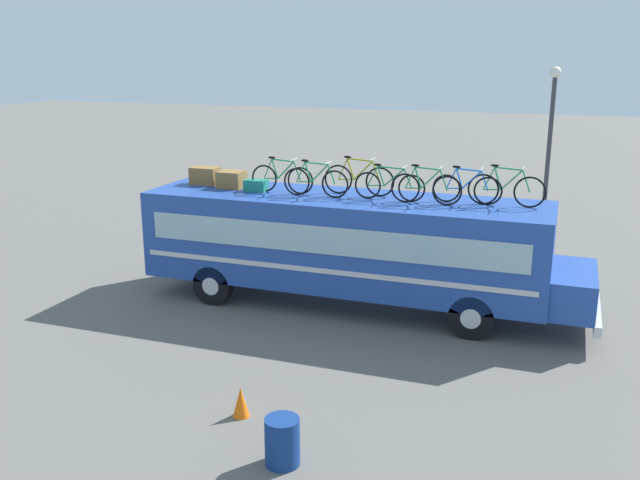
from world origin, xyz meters
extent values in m
plane|color=#605E59|center=(0.00, 0.00, 0.00)|extent=(120.00, 120.00, 0.00)
cube|color=#23479E|center=(0.00, 0.00, 1.69)|extent=(9.97, 2.55, 2.18)
cube|color=#23479E|center=(5.47, 0.00, 1.04)|extent=(0.97, 2.35, 0.88)
cube|color=#99B7C6|center=(0.00, -1.29, 2.00)|extent=(9.17, 0.04, 0.66)
cube|color=#99B7C6|center=(0.00, 1.29, 2.00)|extent=(9.17, 0.04, 0.66)
cube|color=silver|center=(0.00, -1.29, 1.25)|extent=(9.57, 0.03, 0.12)
cube|color=silver|center=(0.00, 1.29, 1.25)|extent=(9.57, 0.03, 0.12)
cube|color=silver|center=(6.02, 0.00, 0.52)|extent=(0.16, 2.43, 0.24)
cylinder|color=black|center=(3.39, -1.14, 0.51)|extent=(1.01, 0.28, 1.01)
cylinder|color=silver|center=(3.39, -1.14, 0.51)|extent=(0.46, 0.30, 0.46)
cylinder|color=black|center=(3.39, 1.14, 0.51)|extent=(1.01, 0.28, 1.01)
cylinder|color=silver|center=(3.39, 1.14, 0.51)|extent=(0.46, 0.30, 0.46)
cylinder|color=black|center=(-3.09, -1.14, 0.51)|extent=(1.01, 0.28, 1.01)
cylinder|color=silver|center=(-3.09, -1.14, 0.51)|extent=(0.46, 0.30, 0.46)
cylinder|color=black|center=(-3.09, 1.14, 0.51)|extent=(1.01, 0.28, 1.01)
cylinder|color=silver|center=(-3.09, 1.14, 0.51)|extent=(0.46, 0.30, 0.46)
cube|color=olive|center=(-4.02, 0.36, 3.01)|extent=(0.74, 0.49, 0.46)
cube|color=olive|center=(-3.13, 0.15, 3.00)|extent=(0.65, 0.56, 0.43)
cube|color=#1E7F66|center=(-2.33, -0.06, 2.92)|extent=(0.57, 0.35, 0.29)
torus|color=black|center=(-2.09, -0.06, 3.12)|extent=(0.69, 0.04, 0.69)
torus|color=black|center=(-1.11, -0.06, 3.12)|extent=(0.69, 0.04, 0.69)
cylinder|color=green|center=(-1.80, -0.06, 3.38)|extent=(0.19, 0.04, 0.49)
cylinder|color=green|center=(-1.50, -0.06, 3.37)|extent=(0.46, 0.04, 0.47)
cylinder|color=green|center=(-1.58, -0.06, 3.61)|extent=(0.59, 0.04, 0.07)
cylinder|color=green|center=(-1.91, -0.06, 3.13)|extent=(0.37, 0.03, 0.05)
cylinder|color=green|center=(-1.98, -0.06, 3.37)|extent=(0.24, 0.03, 0.51)
cylinder|color=green|center=(-1.20, -0.06, 3.36)|extent=(0.21, 0.03, 0.48)
cylinder|color=silver|center=(-1.29, -0.06, 3.64)|extent=(0.03, 0.44, 0.03)
ellipsoid|color=black|center=(-1.88, -0.06, 3.66)|extent=(0.20, 0.08, 0.06)
torus|color=black|center=(-1.15, -0.22, 3.12)|extent=(0.68, 0.04, 0.68)
torus|color=black|center=(-0.15, -0.22, 3.12)|extent=(0.68, 0.04, 0.68)
cylinder|color=green|center=(-0.85, -0.22, 3.38)|extent=(0.19, 0.04, 0.49)
cylinder|color=green|center=(-0.55, -0.22, 3.36)|extent=(0.46, 0.04, 0.47)
cylinder|color=green|center=(-0.63, -0.22, 3.60)|extent=(0.60, 0.04, 0.07)
cylinder|color=green|center=(-0.96, -0.22, 3.13)|extent=(0.38, 0.03, 0.05)
cylinder|color=green|center=(-1.04, -0.22, 3.37)|extent=(0.25, 0.03, 0.51)
cylinder|color=green|center=(-0.24, -0.22, 3.35)|extent=(0.21, 0.03, 0.48)
cylinder|color=silver|center=(-0.33, -0.22, 3.64)|extent=(0.03, 0.44, 0.03)
ellipsoid|color=black|center=(-0.93, -0.22, 3.66)|extent=(0.20, 0.08, 0.06)
torus|color=black|center=(-0.25, 0.34, 3.14)|extent=(0.73, 0.04, 0.73)
torus|color=black|center=(0.82, 0.34, 3.14)|extent=(0.73, 0.04, 0.73)
cylinder|color=#B2B20C|center=(0.07, 0.34, 3.42)|extent=(0.21, 0.04, 0.52)
cylinder|color=#B2B20C|center=(0.39, 0.34, 3.40)|extent=(0.50, 0.04, 0.50)
cylinder|color=#B2B20C|center=(0.31, 0.34, 3.66)|extent=(0.64, 0.04, 0.07)
cylinder|color=#B2B20C|center=(-0.05, 0.34, 3.15)|extent=(0.41, 0.03, 0.05)
cylinder|color=#B2B20C|center=(-0.13, 0.34, 3.41)|extent=(0.26, 0.03, 0.54)
cylinder|color=#B2B20C|center=(0.72, 0.34, 3.39)|extent=(0.22, 0.03, 0.51)
cylinder|color=silver|center=(0.63, 0.34, 3.69)|extent=(0.03, 0.44, 0.03)
ellipsoid|color=black|center=(-0.01, 0.34, 3.72)|extent=(0.20, 0.08, 0.06)
torus|color=black|center=(0.62, -0.02, 3.11)|extent=(0.66, 0.04, 0.66)
torus|color=black|center=(1.69, -0.02, 3.11)|extent=(0.66, 0.04, 0.66)
cylinder|color=green|center=(0.94, -0.02, 3.36)|extent=(0.21, 0.04, 0.47)
cylinder|color=green|center=(1.26, -0.02, 3.34)|extent=(0.50, 0.04, 0.45)
cylinder|color=green|center=(1.18, -0.02, 3.57)|extent=(0.65, 0.04, 0.07)
cylinder|color=green|center=(0.82, -0.02, 3.12)|extent=(0.41, 0.03, 0.05)
cylinder|color=green|center=(0.73, -0.02, 3.35)|extent=(0.26, 0.03, 0.49)
cylinder|color=green|center=(1.60, -0.02, 3.33)|extent=(0.22, 0.03, 0.46)
cylinder|color=silver|center=(1.50, -0.02, 3.60)|extent=(0.03, 0.44, 0.03)
ellipsoid|color=black|center=(0.85, -0.02, 3.62)|extent=(0.20, 0.08, 0.06)
torus|color=black|center=(1.57, -0.14, 3.13)|extent=(0.70, 0.04, 0.70)
torus|color=black|center=(2.55, -0.14, 3.13)|extent=(0.70, 0.04, 0.70)
cylinder|color=green|center=(1.86, -0.14, 3.39)|extent=(0.19, 0.04, 0.50)
cylinder|color=green|center=(2.16, -0.14, 3.38)|extent=(0.46, 0.04, 0.48)
cylinder|color=green|center=(2.08, -0.14, 3.62)|extent=(0.59, 0.04, 0.07)
cylinder|color=green|center=(1.76, -0.14, 3.14)|extent=(0.37, 0.03, 0.05)
cylinder|color=green|center=(1.68, -0.14, 3.38)|extent=(0.24, 0.03, 0.52)
cylinder|color=green|center=(2.46, -0.14, 3.37)|extent=(0.21, 0.03, 0.49)
cylinder|color=silver|center=(2.37, -0.14, 3.65)|extent=(0.03, 0.44, 0.03)
ellipsoid|color=black|center=(1.78, -0.14, 3.67)|extent=(0.20, 0.08, 0.06)
torus|color=black|center=(2.47, 0.24, 3.11)|extent=(0.66, 0.04, 0.66)
torus|color=black|center=(3.43, 0.24, 3.11)|extent=(0.66, 0.04, 0.66)
cylinder|color=#197FDB|center=(2.76, 0.24, 3.36)|extent=(0.19, 0.04, 0.47)
cylinder|color=#197FDB|center=(3.04, 0.24, 3.35)|extent=(0.45, 0.04, 0.46)
cylinder|color=#197FDB|center=(2.97, 0.24, 3.58)|extent=(0.58, 0.04, 0.07)
cylinder|color=#197FDB|center=(2.65, 0.24, 3.12)|extent=(0.37, 0.03, 0.05)
cylinder|color=#197FDB|center=(2.57, 0.24, 3.35)|extent=(0.24, 0.03, 0.49)
cylinder|color=#197FDB|center=(3.34, 0.24, 3.34)|extent=(0.20, 0.03, 0.46)
cylinder|color=silver|center=(3.26, 0.24, 3.61)|extent=(0.03, 0.44, 0.03)
ellipsoid|color=black|center=(2.68, 0.24, 3.63)|extent=(0.20, 0.08, 0.06)
torus|color=black|center=(3.32, 0.25, 3.14)|extent=(0.72, 0.04, 0.72)
torus|color=black|center=(4.35, 0.25, 3.14)|extent=(0.72, 0.04, 0.72)
cylinder|color=green|center=(3.63, 0.25, 3.41)|extent=(0.20, 0.04, 0.52)
cylinder|color=green|center=(3.94, 0.25, 3.40)|extent=(0.48, 0.04, 0.50)
cylinder|color=green|center=(3.86, 0.25, 3.65)|extent=(0.62, 0.04, 0.07)
cylinder|color=green|center=(3.52, 0.25, 3.15)|extent=(0.39, 0.03, 0.05)
cylinder|color=green|center=(3.43, 0.25, 3.40)|extent=(0.25, 0.03, 0.54)
cylinder|color=green|center=(4.26, 0.25, 3.39)|extent=(0.22, 0.03, 0.50)
cylinder|color=silver|center=(4.17, 0.25, 3.68)|extent=(0.03, 0.44, 0.03)
ellipsoid|color=black|center=(3.55, 0.25, 3.71)|extent=(0.20, 0.08, 0.06)
cylinder|color=navy|center=(1.34, -7.12, 0.39)|extent=(0.55, 0.55, 0.78)
cone|color=orange|center=(0.09, -6.02, 0.28)|extent=(0.29, 0.29, 0.55)
cylinder|color=#38383D|center=(4.51, 6.54, 2.76)|extent=(0.14, 0.14, 5.53)
sphere|color=#F2EDCC|center=(4.51, 6.54, 5.63)|extent=(0.34, 0.34, 0.34)
camera|label=1|loc=(5.14, -15.91, 6.21)|focal=39.00mm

